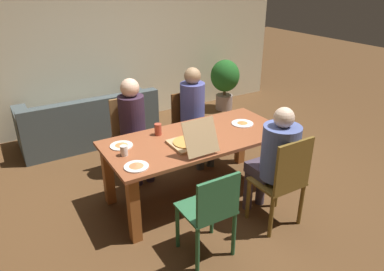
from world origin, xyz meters
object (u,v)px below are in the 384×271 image
(dining_table, at_px, (197,147))
(plate_0, at_px, (242,123))
(chair_1, at_px, (131,134))
(chair_2, at_px, (284,180))
(plate_1, at_px, (136,166))
(chair_3, at_px, (211,210))
(drinking_glass_0, at_px, (158,129))
(potted_plant, at_px, (225,80))
(plate_3, at_px, (203,127))
(person_0, at_px, (195,108))
(drinking_glass_1, at_px, (124,151))
(pizza_box_0, at_px, (190,142))
(plate_2, at_px, (121,145))
(chair_0, at_px, (190,123))
(couch, at_px, (89,124))
(person_2, at_px, (276,156))
(person_1, at_px, (134,121))

(dining_table, height_order, plate_0, plate_0)
(chair_1, height_order, chair_2, chair_2)
(chair_2, relative_size, plate_1, 4.32)
(chair_3, relative_size, drinking_glass_0, 6.78)
(plate_1, distance_m, drinking_glass_0, 0.73)
(dining_table, bearing_deg, chair_2, -64.79)
(potted_plant, bearing_deg, plate_3, -131.07)
(dining_table, relative_size, plate_0, 7.83)
(person_0, distance_m, chair_1, 0.89)
(plate_0, relative_size, drinking_glass_1, 2.46)
(pizza_box_0, xyz_separation_m, plate_2, (-0.60, 0.37, -0.04))
(chair_0, distance_m, drinking_glass_0, 1.03)
(drinking_glass_1, relative_size, couch, 0.05)
(potted_plant, bearing_deg, person_2, -117.08)
(person_1, bearing_deg, person_0, -1.46)
(plate_1, bearing_deg, couch, 85.46)
(person_1, distance_m, drinking_glass_0, 0.51)
(plate_1, xyz_separation_m, potted_plant, (2.75, 2.44, -0.18))
(pizza_box_0, distance_m, plate_3, 0.51)
(chair_3, bearing_deg, plate_1, 122.35)
(couch, bearing_deg, plate_2, -94.59)
(person_2, xyz_separation_m, drinking_glass_0, (-0.76, 1.03, 0.06))
(plate_0, xyz_separation_m, potted_plant, (1.28, 2.13, -0.18))
(chair_3, relative_size, drinking_glass_1, 8.45)
(plate_0, bearing_deg, plate_3, 162.48)
(person_2, height_order, plate_3, person_2)
(person_0, relative_size, chair_1, 1.32)
(chair_3, bearing_deg, person_1, 90.00)
(plate_0, distance_m, potted_plant, 2.49)
(person_1, relative_size, drinking_glass_1, 12.00)
(pizza_box_0, height_order, plate_3, pizza_box_0)
(chair_0, distance_m, plate_1, 1.72)
(dining_table, bearing_deg, person_0, 60.19)
(person_1, distance_m, chair_3, 1.70)
(chair_3, bearing_deg, chair_1, 90.00)
(chair_0, bearing_deg, person_0, -90.00)
(person_0, height_order, drinking_glass_1, person_0)
(dining_table, xyz_separation_m, potted_plant, (1.93, 2.16, -0.04))
(couch, bearing_deg, pizza_box_0, -78.57)
(couch, bearing_deg, chair_1, -79.43)
(person_1, height_order, plate_2, person_1)
(person_2, distance_m, plate_0, 0.83)
(person_1, bearing_deg, chair_3, -90.00)
(couch, bearing_deg, drinking_glass_0, -80.62)
(plate_2, relative_size, potted_plant, 0.25)
(dining_table, height_order, person_2, person_2)
(chair_3, relative_size, potted_plant, 0.95)
(chair_0, xyz_separation_m, person_1, (-0.84, -0.11, 0.26))
(person_2, xyz_separation_m, plate_2, (-1.21, 0.97, 0.00))
(plate_3, bearing_deg, chair_2, -78.02)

